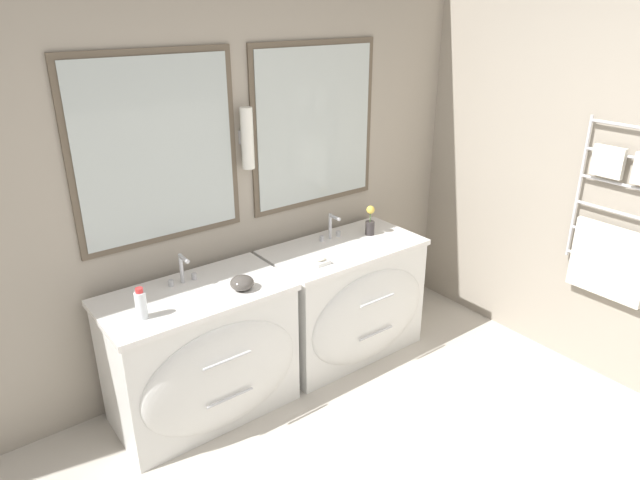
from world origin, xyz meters
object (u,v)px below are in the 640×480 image
object	(u,v)px
vanity_left	(203,355)
toiletry_bottle	(141,304)
amenity_bowl	(242,283)
flower_vase	(370,222)
vanity_right	(347,300)

from	to	relation	value
vanity_left	toiletry_bottle	bearing A→B (deg)	-170.27
amenity_bowl	flower_vase	world-z (taller)	flower_vase
amenity_bowl	vanity_left	bearing A→B (deg)	157.73
vanity_left	vanity_right	xyz separation A→B (m)	(1.06, 0.00, 0.00)
toiletry_bottle	amenity_bowl	distance (m)	0.55
vanity_left	vanity_right	size ratio (longest dim) A/B	1.00
toiletry_bottle	amenity_bowl	world-z (taller)	toiletry_bottle
vanity_right	toiletry_bottle	xyz separation A→B (m)	(-1.39, -0.06, 0.46)
toiletry_bottle	amenity_bowl	xyz separation A→B (m)	(0.55, -0.04, -0.04)
vanity_right	toiletry_bottle	distance (m)	1.46
vanity_left	amenity_bowl	distance (m)	0.49
vanity_right	toiletry_bottle	size ratio (longest dim) A/B	6.19
vanity_right	vanity_left	bearing A→B (deg)	180.00
vanity_right	toiletry_bottle	bearing A→B (deg)	-177.68
vanity_left	toiletry_bottle	distance (m)	0.57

